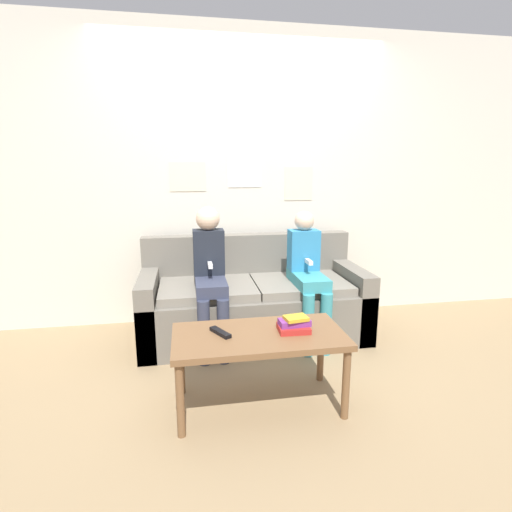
{
  "coord_description": "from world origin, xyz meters",
  "views": [
    {
      "loc": [
        -0.54,
        -2.65,
        1.4
      ],
      "look_at": [
        0.0,
        0.38,
        0.72
      ],
      "focal_mm": 28.0,
      "sensor_mm": 36.0,
      "label": 1
    }
  ],
  "objects_px": {
    "couch": "(253,303)",
    "coffee_table": "(259,342)",
    "person_right": "(308,271)",
    "person_left": "(210,270)",
    "tv_remote": "(220,332)"
  },
  "relations": [
    {
      "from": "person_left",
      "to": "coffee_table",
      "type": "bearing_deg",
      "value": -75.23
    },
    {
      "from": "coffee_table",
      "to": "person_right",
      "type": "xyz_separation_m",
      "value": [
        0.55,
        0.84,
        0.19
      ]
    },
    {
      "from": "coffee_table",
      "to": "tv_remote",
      "type": "height_order",
      "value": "tv_remote"
    },
    {
      "from": "person_right",
      "to": "tv_remote",
      "type": "bearing_deg",
      "value": -133.67
    },
    {
      "from": "coffee_table",
      "to": "person_right",
      "type": "distance_m",
      "value": 1.02
    },
    {
      "from": "couch",
      "to": "person_right",
      "type": "height_order",
      "value": "person_right"
    },
    {
      "from": "couch",
      "to": "coffee_table",
      "type": "distance_m",
      "value": 1.05
    },
    {
      "from": "coffee_table",
      "to": "person_left",
      "type": "bearing_deg",
      "value": 104.77
    },
    {
      "from": "coffee_table",
      "to": "couch",
      "type": "bearing_deg",
      "value": 82.18
    },
    {
      "from": "couch",
      "to": "person_left",
      "type": "height_order",
      "value": "person_left"
    },
    {
      "from": "person_left",
      "to": "person_right",
      "type": "distance_m",
      "value": 0.78
    },
    {
      "from": "person_left",
      "to": "person_right",
      "type": "bearing_deg",
      "value": -0.81
    },
    {
      "from": "couch",
      "to": "person_left",
      "type": "relative_size",
      "value": 1.66
    },
    {
      "from": "couch",
      "to": "tv_remote",
      "type": "xyz_separation_m",
      "value": [
        -0.36,
        -1.0,
        0.19
      ]
    },
    {
      "from": "couch",
      "to": "person_left",
      "type": "bearing_deg",
      "value": -153.38
    }
  ]
}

